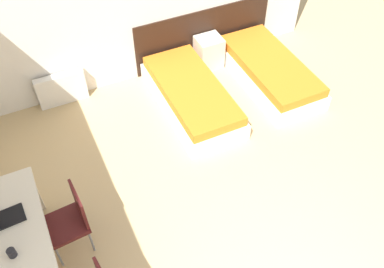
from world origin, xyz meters
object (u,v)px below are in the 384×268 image
bed_near_door (270,72)px  nightstand (209,52)px  bed_near_window (192,96)px  chair_near_laptop (70,219)px  laptop (0,217)px

bed_near_door → nightstand: (-0.67, 0.78, 0.06)m
bed_near_window → chair_near_laptop: size_ratio=2.17×
nightstand → chair_near_laptop: 3.61m
bed_near_window → laptop: size_ratio=5.17×
chair_near_laptop → laptop: 0.70m
nightstand → laptop: (-3.40, -2.20, 0.58)m
nightstand → chair_near_laptop: chair_near_laptop is taller
bed_near_door → chair_near_laptop: 3.79m
bed_near_window → nightstand: (0.67, 0.78, 0.06)m
bed_near_door → laptop: bearing=-160.7°
bed_near_door → chair_near_laptop: bearing=-156.7°
bed_near_window → laptop: laptop is taller
bed_near_window → laptop: 3.14m
chair_near_laptop → laptop: laptop is taller
bed_near_door → laptop: laptop is taller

